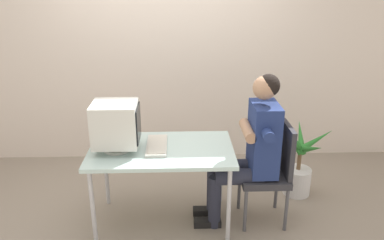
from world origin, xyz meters
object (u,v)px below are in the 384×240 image
object	(u,v)px
crt_monitor	(116,124)
person_seated	(251,146)
keyboard	(157,145)
office_chair	(272,169)
potted_plant	(299,165)
desk	(162,154)

from	to	relation	value
crt_monitor	person_seated	bearing A→B (deg)	0.91
keyboard	office_chair	xyz separation A→B (m)	(0.99, -0.03, -0.22)
office_chair	person_seated	size ratio (longest dim) A/B	0.67
person_seated	potted_plant	bearing A→B (deg)	36.78
crt_monitor	office_chair	world-z (taller)	crt_monitor
desk	person_seated	size ratio (longest dim) A/B	0.90
crt_monitor	keyboard	bearing A→B (deg)	8.99
office_chair	potted_plant	xyz separation A→B (m)	(0.39, 0.43, -0.19)
keyboard	office_chair	world-z (taller)	office_chair
keyboard	desk	bearing A→B (deg)	-35.56
desk	crt_monitor	size ratio (longest dim) A/B	2.96
person_seated	crt_monitor	bearing A→B (deg)	-179.09
keyboard	person_seated	distance (m)	0.80
desk	person_seated	xyz separation A→B (m)	(0.76, -0.00, 0.06)
office_chair	person_seated	bearing A→B (deg)	180.00
crt_monitor	person_seated	xyz separation A→B (m)	(1.12, 0.02, -0.22)
desk	office_chair	bearing A→B (deg)	-0.28
person_seated	potted_plant	distance (m)	0.83
potted_plant	crt_monitor	bearing A→B (deg)	-165.21
keyboard	person_seated	size ratio (longest dim) A/B	0.32
desk	office_chair	xyz separation A→B (m)	(0.95, -0.00, -0.15)
desk	office_chair	size ratio (longest dim) A/B	1.33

